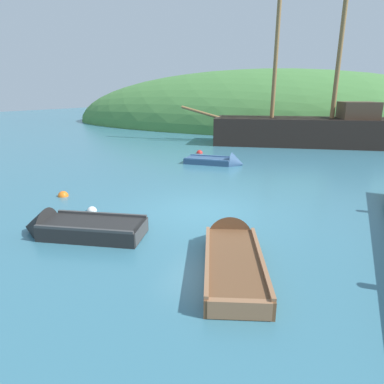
{
  "coord_description": "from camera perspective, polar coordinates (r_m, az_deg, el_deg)",
  "views": [
    {
      "loc": [
        3.83,
        -8.77,
        3.5
      ],
      "look_at": [
        -0.78,
        0.95,
        0.28
      ],
      "focal_mm": 30.78,
      "sensor_mm": 36.0,
      "label": 1
    }
  ],
  "objects": [
    {
      "name": "rowboat_center",
      "position": [
        17.13,
        4.78,
        5.11
      ],
      "size": [
        3.14,
        1.53,
        1.13
      ],
      "rotation": [
        0.0,
        0.0,
        0.13
      ],
      "color": "#335175",
      "rests_on": "ground"
    },
    {
      "name": "buoy_red",
      "position": [
        20.28,
        1.31,
        6.74
      ],
      "size": [
        0.39,
        0.39,
        0.39
      ],
      "primitive_type": "sphere",
      "color": "red",
      "rests_on": "ground"
    },
    {
      "name": "sailing_ship",
      "position": [
        24.96,
        18.95,
        9.44
      ],
      "size": [
        14.97,
        6.85,
        13.04
      ],
      "rotation": [
        0.0,
        0.0,
        3.39
      ],
      "color": "black",
      "rests_on": "ground"
    },
    {
      "name": "buoy_orange",
      "position": [
        12.57,
        -21.41,
        -0.67
      ],
      "size": [
        0.37,
        0.37,
        0.37
      ],
      "primitive_type": "sphere",
      "color": "orange",
      "rests_on": "ground"
    },
    {
      "name": "ground_plane",
      "position": [
        10.19,
        1.66,
        -3.42
      ],
      "size": [
        120.0,
        120.0,
        0.0
      ],
      "primitive_type": "plane",
      "color": "teal"
    },
    {
      "name": "rowboat_far",
      "position": [
        9.05,
        -19.61,
        -6.19
      ],
      "size": [
        3.38,
        1.98,
        1.1
      ],
      "rotation": [
        0.0,
        0.0,
        3.43
      ],
      "color": "black",
      "rests_on": "ground"
    },
    {
      "name": "shore_hill",
      "position": [
        39.58,
        11.0,
        11.31
      ],
      "size": [
        48.26,
        22.58,
        12.23
      ],
      "primitive_type": "ellipsoid",
      "color": "#477F3D",
      "rests_on": "ground"
    },
    {
      "name": "buoy_white",
      "position": [
        10.68,
        -16.95,
        -3.19
      ],
      "size": [
        0.3,
        0.3,
        0.3
      ],
      "primitive_type": "sphere",
      "color": "white",
      "rests_on": "ground"
    },
    {
      "name": "rowboat_near_dock",
      "position": [
        7.4,
        6.92,
        -10.64
      ],
      "size": [
        2.41,
        3.79,
        1.09
      ],
      "rotation": [
        0.0,
        0.0,
        1.96
      ],
      "color": "brown",
      "rests_on": "ground"
    }
  ]
}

